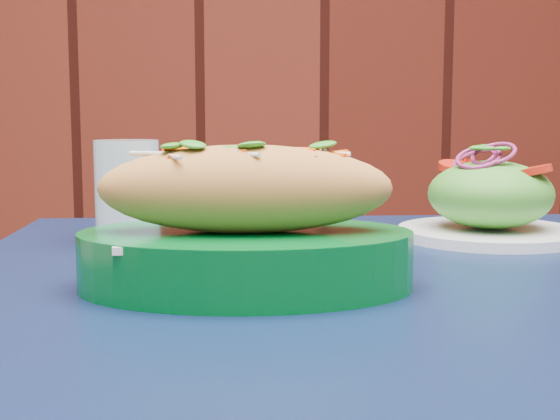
{
  "coord_description": "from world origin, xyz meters",
  "views": [
    {
      "loc": [
        -0.21,
        0.47,
        0.9
      ],
      "look_at": [
        -0.19,
        1.16,
        0.81
      ],
      "focal_mm": 50.0,
      "sensor_mm": 36.0,
      "label": 1
    }
  ],
  "objects": [
    {
      "name": "banh_mi_basket",
      "position": [
        -0.22,
        1.11,
        0.8
      ],
      "size": [
        0.28,
        0.18,
        0.13
      ],
      "rotation": [
        0.0,
        0.0,
        -0.0
      ],
      "color": "#01581D",
      "rests_on": "cafe_table"
    },
    {
      "name": "salad_plate",
      "position": [
        0.06,
        1.36,
        0.79
      ],
      "size": [
        0.21,
        0.21,
        0.11
      ],
      "rotation": [
        0.0,
        0.0,
        0.22
      ],
      "color": "white",
      "rests_on": "cafe_table"
    },
    {
      "name": "cafe_table",
      "position": [
        -0.1,
        1.16,
        0.66
      ],
      "size": [
        0.82,
        0.82,
        0.75
      ],
      "rotation": [
        0.0,
        0.0,
        0.03
      ],
      "color": "black",
      "rests_on": "ground"
    },
    {
      "name": "water_glass",
      "position": [
        -0.36,
        1.34,
        0.81
      ],
      "size": [
        0.07,
        0.07,
        0.12
      ],
      "primitive_type": "cylinder",
      "color": "silver",
      "rests_on": "cafe_table"
    }
  ]
}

